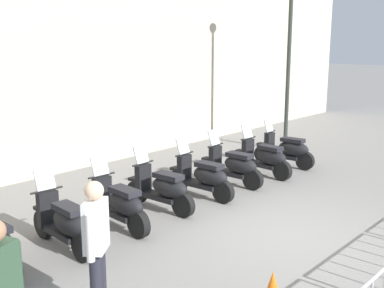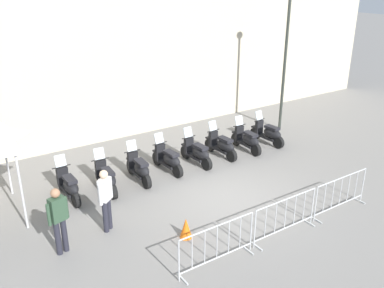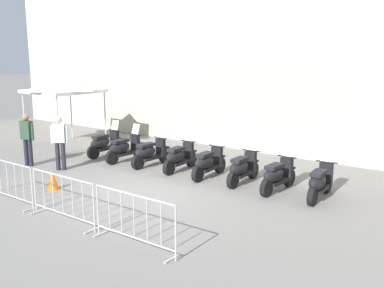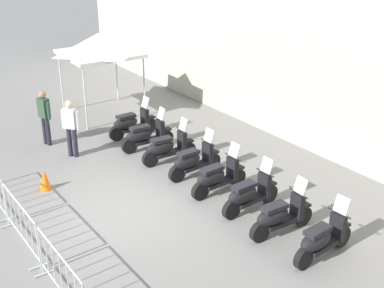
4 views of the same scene
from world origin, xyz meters
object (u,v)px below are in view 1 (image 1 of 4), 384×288
motorcycle_4 (203,177)px  motorcycle_7 (286,150)px  motorcycle_1 (64,223)px  motorcycle_6 (264,158)px  motorcycle_3 (162,189)px  motorcycle_2 (119,205)px  street_lamp (290,33)px  motorcycle_5 (233,166)px  officer_near_row_end (97,244)px

motorcycle_4 → motorcycle_7: size_ratio=1.00×
motorcycle_1 → motorcycle_4: same height
motorcycle_6 → motorcycle_3: bearing=-179.5°
motorcycle_1 → motorcycle_2: size_ratio=1.00×
street_lamp → motorcycle_2: bearing=-169.3°
motorcycle_1 → street_lamp: 9.13m
motorcycle_5 → motorcycle_7: size_ratio=1.00×
motorcycle_2 → motorcycle_4: bearing=2.9°
motorcycle_6 → street_lamp: street_lamp is taller
motorcycle_2 → motorcycle_4: same height
motorcycle_5 → motorcycle_7: 2.28m
motorcycle_6 → officer_near_row_end: officer_near_row_end is taller
motorcycle_6 → motorcycle_7: same height
motorcycle_4 → motorcycle_5: size_ratio=1.00×
motorcycle_2 → street_lamp: bearing=10.7°
motorcycle_4 → street_lamp: street_lamp is taller
motorcycle_4 → street_lamp: 6.04m
motorcycle_4 → motorcycle_6: 2.27m
motorcycle_2 → motorcycle_7: same height
motorcycle_2 → motorcycle_3: (1.14, 0.14, 0.00)m
motorcycle_3 → motorcycle_5: (2.28, 0.08, 0.00)m
motorcycle_7 → motorcycle_1: bearing=-177.1°
motorcycle_1 → motorcycle_5: (4.56, 0.30, 0.00)m
motorcycle_7 → street_lamp: street_lamp is taller
motorcycle_4 → motorcycle_5: same height
motorcycle_1 → motorcycle_3: bearing=5.4°
motorcycle_5 → street_lamp: 5.10m
motorcycle_6 → motorcycle_4: bearing=-178.7°
officer_near_row_end → motorcycle_5: bearing=23.6°
motorcycle_4 → motorcycle_2: bearing=-177.1°
motorcycle_3 → motorcycle_4: same height
motorcycle_7 → officer_near_row_end: bearing=-162.7°
motorcycle_2 → officer_near_row_end: size_ratio=1.00×
motorcycle_2 → motorcycle_4: (2.28, 0.12, 0.00)m
motorcycle_2 → motorcycle_6: (4.56, 0.17, 0.00)m
motorcycle_3 → motorcycle_5: 2.28m
motorcycle_4 → motorcycle_6: same height
motorcycle_3 → street_lamp: size_ratio=0.30×
street_lamp → motorcycle_4: bearing=-165.9°
motorcycle_4 → motorcycle_6: size_ratio=1.00×
motorcycle_4 → motorcycle_1: bearing=-176.8°
officer_near_row_end → street_lamp: bearing=20.6°
motorcycle_5 → motorcycle_7: bearing=1.3°
motorcycle_1 → street_lamp: bearing=9.8°
motorcycle_7 → motorcycle_5: bearing=-178.7°
motorcycle_3 → motorcycle_4: size_ratio=1.00×
motorcycle_2 → motorcycle_4: 2.29m
motorcycle_3 → officer_near_row_end: size_ratio=1.00×
motorcycle_5 → motorcycle_4: bearing=-174.7°
motorcycle_6 → officer_near_row_end: bearing=-160.7°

